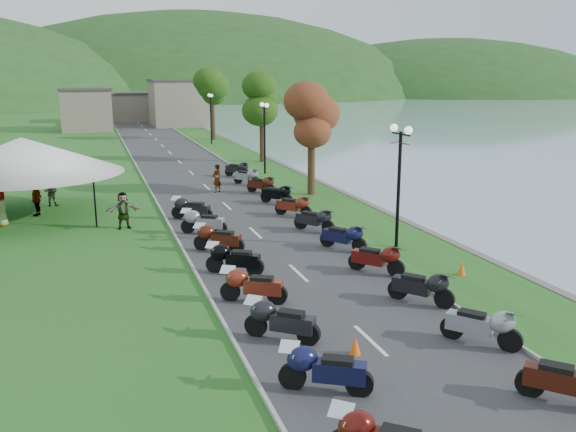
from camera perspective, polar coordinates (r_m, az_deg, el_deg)
road at (r=44.92m, az=-9.04°, el=4.01°), size 7.00×120.00×0.02m
hills_backdrop at (r=204.07m, az=-16.35°, el=10.70°), size 360.00×120.00×76.00m
far_building at (r=89.08m, az=-15.08°, el=9.82°), size 18.00×16.00×5.00m
moto_row_left at (r=15.36m, az=1.26°, el=-11.89°), size 2.60×34.75×1.10m
moto_row_right at (r=26.38m, az=3.83°, el=-1.12°), size 2.60×36.98×1.10m
vendor_tent_main at (r=33.09m, az=-23.40°, el=3.32°), size 6.47×6.47×4.00m
tree_lakeside at (r=35.89m, az=2.22°, el=7.74°), size 2.63×2.63×7.30m
pedestrian_b at (r=35.69m, az=-21.19°, el=0.89°), size 0.84×0.61×1.54m
traffic_cone_near at (r=16.07m, az=6.31°, el=-11.99°), size 0.31×0.31×0.49m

